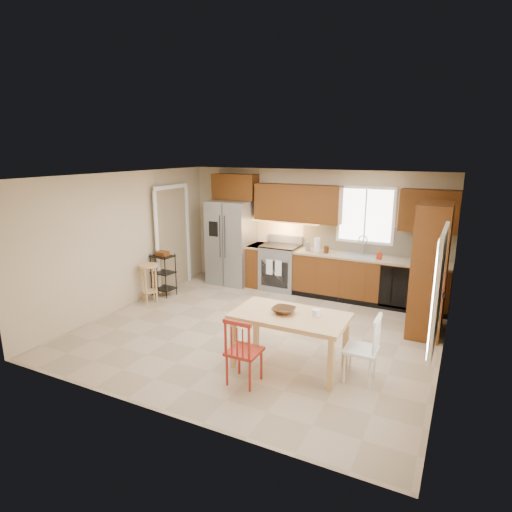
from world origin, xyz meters
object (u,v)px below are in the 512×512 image
object	(u,v)px
chair_red	(244,350)
chair_white	(361,348)
range_stove	(280,268)
dining_table	(290,341)
pantry	(430,269)
table_jar	(316,314)
table_bowl	(284,313)
utility_cart	(164,275)
bar_stool	(150,283)
soap_bottle	(379,254)
fire_extinguisher	(439,287)
refrigerator	(231,242)

from	to	relation	value
chair_red	chair_white	size ratio (longest dim) A/B	1.00
range_stove	dining_table	bearing A→B (deg)	-64.57
pantry	range_stove	bearing A→B (deg)	161.71
range_stove	chair_white	bearing A→B (deg)	-51.26
chair_red	table_jar	world-z (taller)	chair_red
range_stove	table_bowl	xyz separation A→B (m)	(1.35, -3.03, 0.29)
dining_table	utility_cart	bearing A→B (deg)	154.79
range_stove	bar_stool	world-z (taller)	range_stove
table_bowl	chair_red	bearing A→B (deg)	-111.43
range_stove	soap_bottle	distance (m)	2.10
table_bowl	bar_stool	world-z (taller)	table_bowl
chair_white	table_bowl	world-z (taller)	chair_white
chair_red	bar_stool	world-z (taller)	chair_red
range_stove	table_bowl	bearing A→B (deg)	-66.05
dining_table	chair_red	xyz separation A→B (m)	(-0.35, -0.65, 0.08)
chair_white	utility_cart	xyz separation A→B (m)	(-4.34, 1.54, -0.01)
range_stove	chair_white	distance (m)	3.82
soap_bottle	bar_stool	bearing A→B (deg)	-155.87
soap_bottle	pantry	xyz separation A→B (m)	(0.95, -0.90, 0.05)
dining_table	utility_cart	size ratio (longest dim) A/B	1.76
bar_stool	fire_extinguisher	bearing A→B (deg)	-25.07
chair_red	chair_white	world-z (taller)	same
range_stove	pantry	distance (m)	3.19
range_stove	dining_table	world-z (taller)	range_stove
range_stove	table_jar	world-z (taller)	range_stove
soap_bottle	utility_cart	world-z (taller)	soap_bottle
chair_red	bar_stool	size ratio (longest dim) A/B	1.19
pantry	dining_table	distance (m)	2.65
refrigerator	pantry	xyz separation A→B (m)	(4.13, -0.93, 0.14)
range_stove	chair_white	size ratio (longest dim) A/B	1.03
chair_white	table_bowl	distance (m)	1.09
range_stove	soap_bottle	world-z (taller)	soap_bottle
range_stove	utility_cart	distance (m)	2.42
pantry	chair_red	world-z (taller)	pantry
pantry	bar_stool	bearing A→B (deg)	-169.85
refrigerator	pantry	bearing A→B (deg)	-12.62
dining_table	chair_white	size ratio (longest dim) A/B	1.70
fire_extinguisher	utility_cart	distance (m)	5.21
utility_cart	dining_table	bearing A→B (deg)	-19.88
soap_bottle	utility_cart	size ratio (longest dim) A/B	0.22
soap_bottle	pantry	size ratio (longest dim) A/B	0.09
dining_table	chair_red	distance (m)	0.74
bar_stool	utility_cart	distance (m)	0.44
pantry	fire_extinguisher	bearing A→B (deg)	-79.22
range_stove	refrigerator	bearing A→B (deg)	-177.01
pantry	table_bowl	world-z (taller)	pantry
bar_stool	table_bowl	bearing A→B (deg)	-42.64
pantry	chair_white	xyz separation A→B (m)	(-0.59, -2.00, -0.60)
chair_red	bar_stool	bearing A→B (deg)	149.17
range_stove	table_jar	xyz separation A→B (m)	(1.77, -2.94, 0.32)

